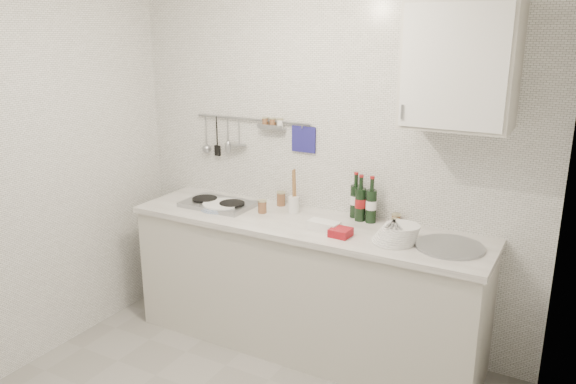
# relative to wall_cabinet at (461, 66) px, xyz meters

# --- Properties ---
(back_wall) EXTENTS (3.00, 0.02, 2.50)m
(back_wall) POSITION_rel_wall_cabinet_xyz_m (-0.90, 0.18, -0.70)
(back_wall) COLOR silver
(back_wall) RESTS_ON floor
(wall_left) EXTENTS (0.02, 2.80, 2.50)m
(wall_left) POSITION_rel_wall_cabinet_xyz_m (-2.40, -1.22, -0.70)
(wall_left) COLOR silver
(wall_left) RESTS_ON floor
(wall_right) EXTENTS (0.02, 2.80, 2.50)m
(wall_right) POSITION_rel_wall_cabinet_xyz_m (0.60, -1.22, -0.70)
(wall_right) COLOR silver
(wall_right) RESTS_ON floor
(counter) EXTENTS (2.44, 0.64, 0.96)m
(counter) POSITION_rel_wall_cabinet_xyz_m (-0.89, -0.12, -1.52)
(counter) COLOR beige
(counter) RESTS_ON floor
(wall_rail) EXTENTS (0.98, 0.09, 0.34)m
(wall_rail) POSITION_rel_wall_cabinet_xyz_m (-1.50, 0.15, -0.52)
(wall_rail) COLOR #93969B
(wall_rail) RESTS_ON back_wall
(wall_cabinet) EXTENTS (0.60, 0.38, 0.70)m
(wall_cabinet) POSITION_rel_wall_cabinet_xyz_m (0.00, 0.00, 0.00)
(wall_cabinet) COLOR beige
(wall_cabinet) RESTS_ON back_wall
(plate_stack_hob) EXTENTS (0.29, 0.28, 0.04)m
(plate_stack_hob) POSITION_rel_wall_cabinet_xyz_m (-1.55, -0.16, -1.01)
(plate_stack_hob) COLOR #4E73B2
(plate_stack_hob) RESTS_ON counter
(plate_stack_sink) EXTENTS (0.28, 0.26, 0.12)m
(plate_stack_sink) POSITION_rel_wall_cabinet_xyz_m (-0.25, -0.18, -0.98)
(plate_stack_sink) COLOR white
(plate_stack_sink) RESTS_ON counter
(wine_bottles) EXTENTS (0.21, 0.12, 0.31)m
(wine_bottles) POSITION_rel_wall_cabinet_xyz_m (-0.58, 0.10, -0.87)
(wine_bottles) COLOR black
(wine_bottles) RESTS_ON counter
(butter_dish) EXTENTS (0.20, 0.11, 0.06)m
(butter_dish) POSITION_rel_wall_cabinet_xyz_m (-0.72, -0.21, -1.00)
(butter_dish) COLOR white
(butter_dish) RESTS_ON counter
(strawberry_punnet) EXTENTS (0.13, 0.13, 0.05)m
(strawberry_punnet) POSITION_rel_wall_cabinet_xyz_m (-0.58, -0.26, -1.00)
(strawberry_punnet) COLOR #A41219
(strawberry_punnet) RESTS_ON counter
(utensil_crock) EXTENTS (0.08, 0.08, 0.31)m
(utensil_crock) POSITION_rel_wall_cabinet_xyz_m (-1.06, 0.02, -0.96)
(utensil_crock) COLOR white
(utensil_crock) RESTS_ON counter
(jar_a) EXTENTS (0.07, 0.07, 0.10)m
(jar_a) POSITION_rel_wall_cabinet_xyz_m (-1.21, 0.11, -0.98)
(jar_a) COLOR brown
(jar_a) RESTS_ON counter
(jar_b) EXTENTS (0.06, 0.06, 0.07)m
(jar_b) POSITION_rel_wall_cabinet_xyz_m (-0.36, 0.13, -1.00)
(jar_b) COLOR brown
(jar_b) RESTS_ON counter
(jar_c) EXTENTS (0.06, 0.06, 0.06)m
(jar_c) POSITION_rel_wall_cabinet_xyz_m (-0.34, 0.04, -1.00)
(jar_c) COLOR brown
(jar_c) RESTS_ON counter
(jar_d) EXTENTS (0.06, 0.06, 0.09)m
(jar_d) POSITION_rel_wall_cabinet_xyz_m (-1.24, -0.10, -0.98)
(jar_d) COLOR brown
(jar_d) RESTS_ON counter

